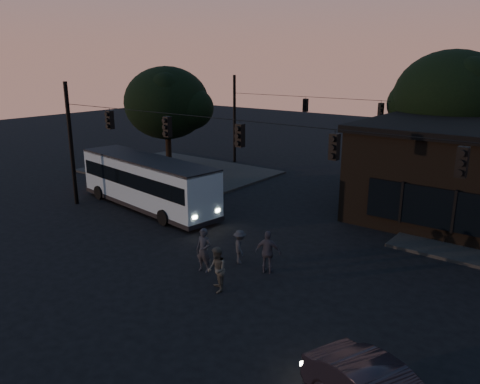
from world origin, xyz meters
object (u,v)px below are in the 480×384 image
Objects in this scene: pedestrian_c at (268,252)px; pedestrian_d at (240,247)px; pedestrian_a at (204,250)px; pedestrian_b at (217,270)px; bus at (147,180)px.

pedestrian_d is (-1.54, 0.06, -0.17)m from pedestrian_c.
pedestrian_a is 1.06× the size of pedestrian_b.
pedestrian_b is 0.97× the size of pedestrian_c.
pedestrian_a is 1.90m from pedestrian_b.
pedestrian_d is at bearing 56.32° from pedestrian_a.
pedestrian_c is at bearing -8.12° from bus.
bus is 7.30× the size of pedestrian_d.
pedestrian_c is at bearing 24.55° from pedestrian_a.
pedestrian_b is (1.60, -1.03, -0.05)m from pedestrian_a.
pedestrian_c is 1.55m from pedestrian_d.
pedestrian_a reaches higher than pedestrian_c.
pedestrian_a is at bearing 14.32° from pedestrian_c.
pedestrian_b is at bearing 149.88° from pedestrian_d.
bus is 11.36m from pedestrian_c.
bus reaches higher than pedestrian_b.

